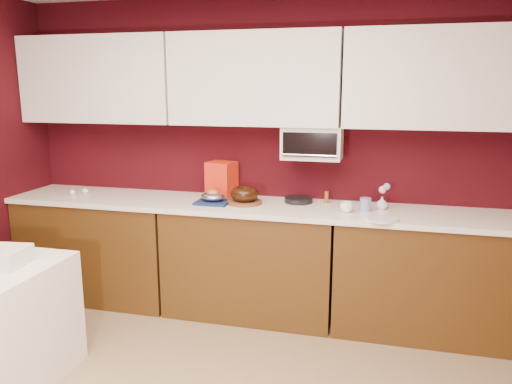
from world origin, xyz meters
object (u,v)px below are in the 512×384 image
object	(u,v)px
toaster_oven	(313,142)
blue_jar	(365,204)
pandoro_box	(222,179)
foil_ham_nest	(213,196)
coffee_mug	(346,206)
bundt_cake	(245,194)
flower_vase	(382,202)

from	to	relation	value
toaster_oven	blue_jar	bearing A→B (deg)	-21.73
pandoro_box	blue_jar	bearing A→B (deg)	2.47
foil_ham_nest	coffee_mug	world-z (taller)	same
bundt_cake	blue_jar	bearing A→B (deg)	-0.06
toaster_oven	bundt_cake	xyz separation A→B (m)	(-0.50, -0.17, -0.39)
foil_ham_nest	pandoro_box	bearing A→B (deg)	92.51
pandoro_box	blue_jar	size ratio (longest dim) A/B	2.98
bundt_cake	pandoro_box	bearing A→B (deg)	140.18
toaster_oven	foil_ham_nest	xyz separation A→B (m)	(-0.74, -0.22, -0.42)
bundt_cake	blue_jar	distance (m)	0.92
coffee_mug	flower_vase	size ratio (longest dim) A/B	0.84
coffee_mug	blue_jar	xyz separation A→B (m)	(0.13, 0.07, 0.00)
pandoro_box	blue_jar	world-z (taller)	pandoro_box
pandoro_box	foil_ham_nest	bearing A→B (deg)	-74.72
foil_ham_nest	pandoro_box	xyz separation A→B (m)	(-0.01, 0.26, 0.09)
foil_ham_nest	flower_vase	distance (m)	1.29
blue_jar	flower_vase	size ratio (longest dim) A/B	0.91
coffee_mug	flower_vase	world-z (taller)	flower_vase
pandoro_box	flower_vase	size ratio (longest dim) A/B	2.73
coffee_mug	blue_jar	size ratio (longest dim) A/B	0.92
toaster_oven	coffee_mug	bearing A→B (deg)	-39.35
foil_ham_nest	flower_vase	xyz separation A→B (m)	(1.28, 0.13, -0.00)
pandoro_box	blue_jar	distance (m)	1.20
toaster_oven	bundt_cake	size ratio (longest dim) A/B	2.04
pandoro_box	coffee_mug	size ratio (longest dim) A/B	3.23
foil_ham_nest	pandoro_box	world-z (taller)	pandoro_box
flower_vase	bundt_cake	bearing A→B (deg)	-175.26
foil_ham_nest	coffee_mug	xyz separation A→B (m)	(1.03, -0.02, -0.01)
foil_ham_nest	toaster_oven	bearing A→B (deg)	16.26
bundt_cake	coffee_mug	bearing A→B (deg)	-5.10
bundt_cake	blue_jar	size ratio (longest dim) A/B	2.27
bundt_cake	flower_vase	xyz separation A→B (m)	(1.04, 0.09, -0.03)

